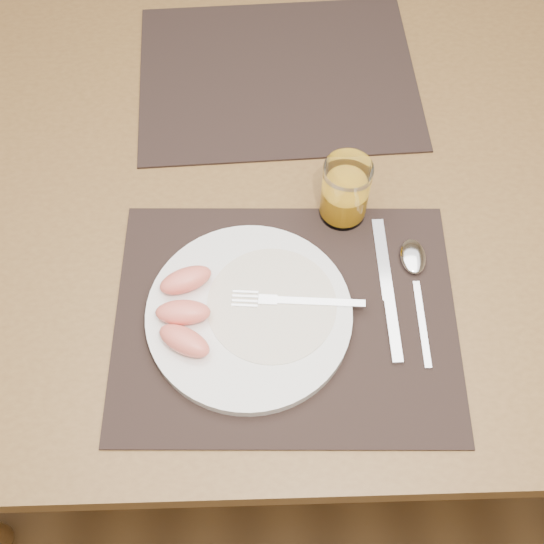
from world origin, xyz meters
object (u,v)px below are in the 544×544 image
Objects in this scene: fork at (286,301)px; spoon at (414,266)px; plate at (249,315)px; table at (285,216)px; placemat_far at (278,76)px; juice_glass at (345,193)px; knife at (389,300)px; placemat_near at (286,318)px.

spoon is (0.18, 0.05, -0.01)m from fork.
fork reaches higher than plate.
placemat_far reaches higher than table.
juice_glass is (0.08, -0.27, 0.05)m from placemat_far.
plate is 0.22m from juice_glass.
plate is at bearing -96.73° from placemat_far.
spoon is 1.89× the size of juice_glass.
placemat_far is 2.57× the size of fork.
plate is at bearing -163.90° from fork.
table is 7.33× the size of spoon.
spoon reaches higher than table.
plate reaches higher than table.
placemat_far is at bearing 107.83° from knife.
juice_glass reaches higher than fork.
spoon reaches higher than placemat_near.
fork reaches higher than placemat_far.
spoon is at bearing -41.33° from table.
table is 3.11× the size of placemat_near.
knife is (0.13, -0.20, 0.09)m from table.
juice_glass is (0.09, 0.15, 0.03)m from fork.
fork is at bearing -162.97° from spoon.
table is at bearing 88.00° from fork.
juice_glass is at bearing -72.90° from placemat_far.
juice_glass is at bearing 50.55° from plate.
table is 0.24m from plate.
placemat_near is 1.00× the size of placemat_far.
placemat_far is 0.29m from juice_glass.
placemat_near is at bearing -92.14° from table.
plate is 1.41× the size of spoon.
placemat_far is 2.04× the size of knife.
placemat_far is (0.00, 0.44, 0.00)m from placemat_near.
plate is 0.05m from fork.
fork is (0.05, 0.01, 0.01)m from plate.
placemat_far is (-0.00, 0.22, 0.09)m from table.
juice_glass is (-0.09, 0.10, 0.04)m from spoon.
placemat_near is at bearing -117.77° from juice_glass.
spoon reaches higher than placemat_far.
knife reaches higher than table.
plate is 2.67× the size of juice_glass.
placemat_near is 2.57× the size of fork.
knife is at bearing 2.07° from fork.
placemat_near reaches higher than table.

